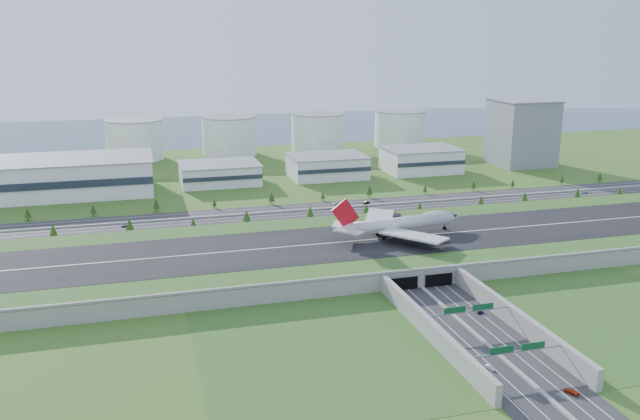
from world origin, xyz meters
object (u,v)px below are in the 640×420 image
object	(u,v)px
fuel_tank_a	(135,140)
car_1	(490,367)
car_2	(479,310)
car_5	(366,203)
office_tower	(522,133)
boeing_747	(398,224)
car_3	(572,391)
car_7	(335,204)
car_4	(125,225)
car_6	(584,192)
car_0	(435,324)

from	to	relation	value
fuel_tank_a	car_1	xyz separation A→B (m)	(111.86, -436.88, -16.70)
fuel_tank_a	car_2	world-z (taller)	fuel_tank_a
fuel_tank_a	car_5	world-z (taller)	fuel_tank_a
office_tower	boeing_747	world-z (taller)	office_tower
office_tower	car_3	xyz separation A→B (m)	(-190.84, -343.29, -26.64)
car_3	car_5	bearing A→B (deg)	-116.43
car_3	car_7	xyz separation A→B (m)	(-3.47, 251.92, -0.02)
office_tower	car_4	size ratio (longest dim) A/B	11.69
car_3	car_6	distance (m)	295.73
car_1	car_7	distance (m)	230.93
car_2	car_4	bearing A→B (deg)	-37.28
car_3	car_4	size ratio (longest dim) A/B	1.09
fuel_tank_a	car_5	distance (m)	256.20
boeing_747	car_6	distance (m)	196.77
boeing_747	car_3	distance (m)	152.05
car_0	car_3	size ratio (longest dim) A/B	0.85
office_tower	car_5	world-z (taller)	office_tower
car_6	car_7	bearing A→B (deg)	74.53
car_7	office_tower	bearing A→B (deg)	92.59
car_0	car_3	bearing A→B (deg)	-75.58
office_tower	fuel_tank_a	size ratio (longest dim) A/B	1.10
car_3	fuel_tank_a	bearing A→B (deg)	-96.73
office_tower	car_2	distance (m)	335.84
boeing_747	car_0	world-z (taller)	boeing_747
car_0	car_2	size ratio (longest dim) A/B	0.86
boeing_747	car_3	world-z (taller)	boeing_747
car_7	fuel_tank_a	bearing A→B (deg)	-171.25
car_3	car_6	world-z (taller)	car_3
car_3	car_6	xyz separation A→B (m)	(177.81, 236.31, -0.01)
car_0	car_6	world-z (taller)	car_0
fuel_tank_a	car_0	distance (m)	414.17
car_0	car_4	size ratio (longest dim) A/B	0.92
office_tower	car_5	size ratio (longest dim) A/B	10.82
office_tower	car_1	distance (m)	384.24
car_2	car_3	world-z (taller)	car_3
car_4	car_2	bearing A→B (deg)	-164.13
car_2	car_3	bearing A→B (deg)	100.48
office_tower	fuel_tank_a	world-z (taller)	office_tower
car_5	car_6	distance (m)	161.10
office_tower	car_0	bearing A→B (deg)	-126.64
car_0	car_7	distance (m)	193.75
car_0	car_3	xyz separation A→B (m)	(20.66, -58.93, 0.00)
boeing_747	car_5	xyz separation A→B (m)	(16.35, 97.24, -13.68)
boeing_747	car_2	distance (m)	86.23
fuel_tank_a	car_4	world-z (taller)	fuel_tank_a
office_tower	car_6	size ratio (longest dim) A/B	10.40
office_tower	car_7	xyz separation A→B (m)	(-194.30, -91.37, -26.66)
car_6	car_7	xyz separation A→B (m)	(-181.28, 15.62, -0.01)
boeing_747	car_0	distance (m)	95.94
office_tower	boeing_747	size ratio (longest dim) A/B	0.72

